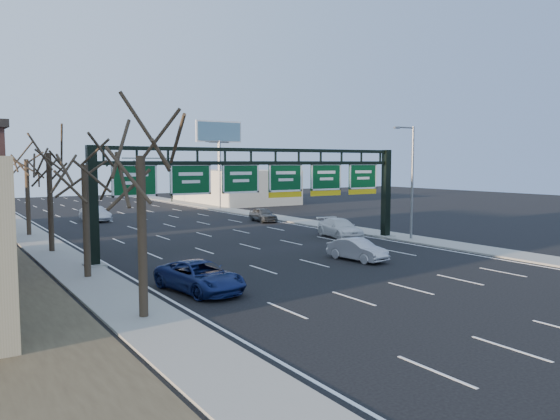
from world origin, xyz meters
TOP-DOWN VIEW (x-y plane):
  - ground at (0.00, 0.00)m, footprint 160.00×160.00m
  - sidewalk_left at (-12.80, 20.00)m, footprint 3.00×120.00m
  - sidewalk_right at (12.80, 20.00)m, footprint 3.00×120.00m
  - lane_markings at (0.00, 20.00)m, footprint 21.60×120.00m
  - sign_gantry at (0.16, 8.00)m, footprint 24.60×1.20m
  - building_right_distant at (20.00, 50.00)m, footprint 12.00×20.00m
  - tree_near at (-12.80, -4.00)m, footprint 3.60×3.60m
  - tree_gantry at (-12.80, 5.00)m, footprint 3.60×3.60m
  - tree_mid at (-12.80, 15.00)m, footprint 3.60×3.60m
  - tree_far at (-12.80, 25.00)m, footprint 3.60×3.60m
  - streetlight_near at (12.47, 6.00)m, footprint 2.15×0.22m
  - streetlight_far at (12.47, 40.00)m, footprint 2.15×0.22m
  - billboard_right at (15.00, 44.98)m, footprint 7.00×0.50m
  - traffic_signal_mast at (5.69, 55.00)m, footprint 10.16×0.54m
  - car_blue_suv at (-8.98, -0.95)m, footprint 3.23×5.58m
  - car_silver_sedan at (2.88, 1.31)m, footprint 1.94×4.31m
  - car_white_wagon at (8.69, 10.20)m, footprint 3.12×5.62m
  - car_grey_far at (9.55, 23.94)m, footprint 2.22×4.46m
  - car_silver_distant at (-5.12, 33.83)m, footprint 2.42×4.90m

SIDE VIEW (x-z plane):
  - ground at x=0.00m, z-range 0.00..0.00m
  - lane_markings at x=0.00m, z-range 0.00..0.01m
  - sidewalk_left at x=-12.80m, z-range 0.00..0.12m
  - sidewalk_right at x=12.80m, z-range 0.00..0.12m
  - car_silver_sedan at x=2.88m, z-range 0.00..1.37m
  - car_grey_far at x=9.55m, z-range 0.00..1.46m
  - car_blue_suv at x=-8.98m, z-range 0.00..1.46m
  - car_white_wagon at x=8.69m, z-range 0.00..1.54m
  - car_silver_distant at x=-5.12m, z-range 0.00..1.55m
  - building_right_distant at x=20.00m, z-range 0.00..5.00m
  - sign_gantry at x=0.16m, z-range 1.03..8.23m
  - streetlight_near at x=12.47m, z-range 0.58..9.58m
  - streetlight_far at x=12.47m, z-range 0.58..9.58m
  - traffic_signal_mast at x=5.69m, z-range 2.00..9.00m
  - tree_gantry at x=-12.80m, z-range 2.87..11.35m
  - tree_near at x=-12.80m, z-range 3.05..11.91m
  - tree_far at x=-12.80m, z-range 3.05..11.91m
  - tree_mid at x=-12.80m, z-range 3.23..12.47m
  - billboard_right at x=15.00m, z-range 3.06..15.06m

